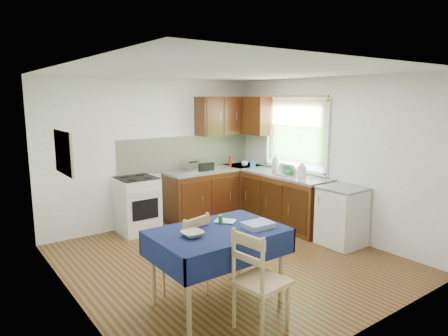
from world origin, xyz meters
TOP-DOWN VIEW (x-y plane):
  - floor at (0.00, 0.00)m, footprint 4.20×4.20m
  - ceiling at (0.00, 0.00)m, footprint 4.00×4.20m
  - wall_back at (0.00, 2.10)m, footprint 4.00×0.02m
  - wall_front at (0.00, -2.10)m, footprint 4.00×0.02m
  - wall_left at (-2.00, 0.00)m, footprint 0.02×4.20m
  - wall_right at (2.00, 0.00)m, footprint 0.02×4.20m
  - base_cabinets at (1.36, 1.26)m, footprint 1.90×2.30m
  - worktop_back at (1.05, 1.80)m, footprint 1.90×0.60m
  - worktop_right at (1.70, 0.65)m, footprint 0.60×1.70m
  - worktop_corner at (1.70, 1.80)m, footprint 0.60×0.60m
  - splashback at (0.65, 2.08)m, footprint 2.70×0.02m
  - upper_cabinets at (1.52, 1.80)m, footprint 1.20×0.85m
  - stove at (-0.50, 1.80)m, footprint 0.60×0.61m
  - window at (1.97, 0.70)m, footprint 0.04×1.48m
  - fridge at (1.70, -0.55)m, footprint 0.58×0.60m
  - corkboard at (-1.97, 0.30)m, footprint 0.04×0.62m
  - dining_table at (-0.79, -0.87)m, footprint 1.35×0.92m
  - chair_far at (-0.97, -0.56)m, footprint 0.51×0.51m
  - chair_near at (-0.79, -1.50)m, footprint 0.49×0.49m
  - toaster at (0.57, 1.75)m, footprint 0.24×0.15m
  - sandwich_press at (0.78, 1.79)m, footprint 0.31×0.27m
  - sauce_bottle at (1.33, 1.70)m, footprint 0.05×0.05m
  - yellow_packet at (0.78, 1.92)m, footprint 0.13×0.11m
  - dish_rack at (1.69, 0.58)m, footprint 0.39×0.29m
  - kettle at (1.73, 0.29)m, footprint 0.14×0.14m
  - cup at (1.65, 1.67)m, footprint 0.16×0.16m
  - soap_bottle_a at (1.68, 0.87)m, footprint 0.17×0.17m
  - soap_bottle_b at (1.62, 1.40)m, footprint 0.12×0.12m
  - soap_bottle_c at (1.63, 0.50)m, footprint 0.18×0.18m
  - plate_bowl at (-1.11, -0.88)m, footprint 0.22×0.22m
  - book at (-0.63, -0.74)m, footprint 0.26×0.27m
  - spice_jar at (-0.65, -0.73)m, footprint 0.05×0.05m
  - tea_towel at (-0.40, -1.06)m, footprint 0.32×0.25m

SIDE VIEW (x-z plane):
  - floor at x=0.00m, z-range 0.00..0.00m
  - base_cabinets at x=1.36m, z-range 0.00..0.86m
  - fridge at x=1.70m, z-range 0.00..0.88m
  - stove at x=-0.50m, z-range 0.00..0.92m
  - chair_far at x=-0.97m, z-range 0.03..0.98m
  - chair_near at x=-0.79m, z-range 0.03..1.03m
  - dining_table at x=-0.79m, z-range 0.31..1.13m
  - book at x=-0.63m, z-range 0.82..0.84m
  - plate_bowl at x=-1.11m, z-range 0.82..0.87m
  - tea_towel at x=-0.40m, z-range 0.82..0.88m
  - spice_jar at x=-0.65m, z-range 0.82..0.92m
  - worktop_back at x=1.05m, z-range 0.86..0.90m
  - worktop_right at x=1.70m, z-range 0.86..0.90m
  - worktop_corner at x=1.70m, z-range 0.86..0.90m
  - dish_rack at x=1.69m, z-range 0.83..1.01m
  - cup at x=1.65m, z-range 0.90..1.00m
  - yellow_packet at x=0.78m, z-range 0.90..1.05m
  - soap_bottle_c at x=1.63m, z-range 0.90..1.06m
  - toaster at x=0.57m, z-range 0.89..1.08m
  - sandwich_press at x=0.78m, z-range 0.90..1.08m
  - soap_bottle_b at x=1.62m, z-range 0.90..1.09m
  - kettle at x=1.73m, z-range 0.89..1.12m
  - sauce_bottle at x=1.33m, z-range 0.90..1.12m
  - soap_bottle_a at x=1.68m, z-range 0.90..1.22m
  - splashback at x=0.65m, z-range 0.90..1.50m
  - wall_back at x=0.00m, z-range 0.00..2.50m
  - wall_front at x=0.00m, z-range 0.00..2.50m
  - wall_left at x=-2.00m, z-range 0.00..2.50m
  - wall_right at x=2.00m, z-range 0.00..2.50m
  - corkboard at x=-1.97m, z-range 1.36..1.83m
  - window at x=1.97m, z-range 1.02..2.28m
  - upper_cabinets at x=1.52m, z-range 1.50..2.20m
  - ceiling at x=0.00m, z-range 2.49..2.51m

